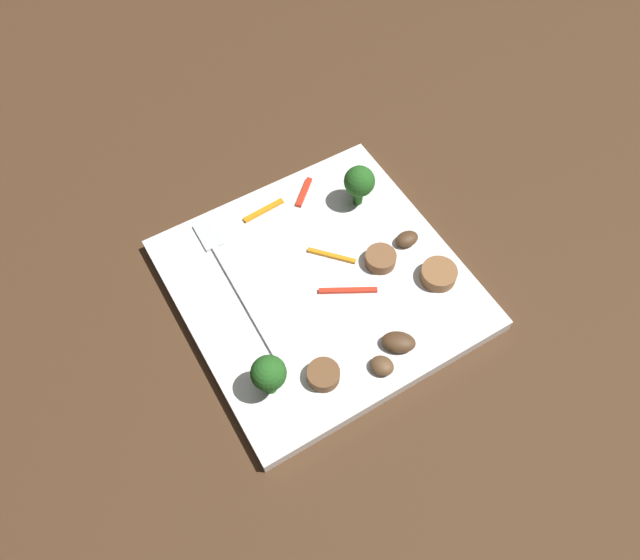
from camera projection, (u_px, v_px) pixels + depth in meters
name	position (u px, v px, depth m)	size (l,w,h in m)	color
ground_plane	(320.00, 288.00, 0.60)	(1.40, 1.40, 0.00)	#422B19
plate	(320.00, 284.00, 0.59)	(0.26, 0.26, 0.01)	white
fork	(233.00, 279.00, 0.58)	(0.18, 0.02, 0.00)	silver
broccoli_floret_0	(269.00, 374.00, 0.50)	(0.03, 0.03, 0.05)	#296420
broccoli_floret_1	(359.00, 182.00, 0.61)	(0.03, 0.03, 0.05)	#296420
sausage_slice_0	(381.00, 259.00, 0.59)	(0.03, 0.03, 0.01)	brown
sausage_slice_1	(323.00, 375.00, 0.53)	(0.03, 0.03, 0.01)	brown
sausage_slice_2	(439.00, 274.00, 0.58)	(0.03, 0.03, 0.01)	brown
mushroom_0	(378.00, 368.00, 0.53)	(0.02, 0.02, 0.01)	brown
mushroom_1	(399.00, 342.00, 0.54)	(0.03, 0.02, 0.01)	#4C331E
mushroom_2	(407.00, 239.00, 0.60)	(0.02, 0.02, 0.01)	#4C331E
pepper_strip_0	(332.00, 256.00, 0.60)	(0.05, 0.00, 0.00)	orange
pepper_strip_1	(348.00, 290.00, 0.58)	(0.06, 0.00, 0.00)	red
pepper_strip_2	(264.00, 210.00, 0.63)	(0.05, 0.01, 0.00)	orange
pepper_strip_3	(304.00, 192.00, 0.64)	(0.04, 0.01, 0.00)	red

